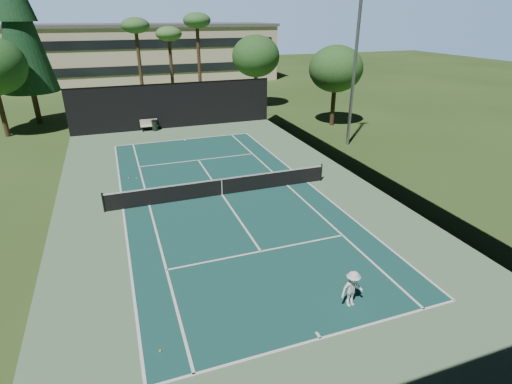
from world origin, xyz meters
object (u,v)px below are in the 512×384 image
Objects in this scene: tennis_ball_a at (160,351)px; tennis_ball_d at (129,178)px; tennis_ball_b at (136,178)px; park_bench at (149,125)px; tennis_net at (222,186)px; player at (352,289)px; tennis_ball_c at (268,176)px; trash_bin at (155,125)px.

tennis_ball_a reaches higher than tennis_ball_d.
park_bench is (2.05, 11.44, 0.51)m from tennis_ball_b.
tennis_ball_d is (-4.91, 4.48, -0.52)m from tennis_net.
player is 20.71× the size of tennis_ball_b.
tennis_ball_b is (-4.45, 4.31, -0.52)m from tennis_net.
tennis_ball_d is at bearing 109.17° from player.
tennis_ball_a is 15.02m from tennis_ball_c.
tennis_ball_c is 14.88m from trash_bin.
player is at bearing -81.97° from trash_bin.
tennis_net is at bearing 65.27° from tennis_ball_a.
tennis_ball_a is 26.56m from park_bench.
tennis_ball_d reaches higher than tennis_ball_b.
tennis_net is at bearing -81.33° from park_bench.
tennis_ball_d is 11.49m from trash_bin.
tennis_net is 189.20× the size of tennis_ball_b.
tennis_net is 10.93m from player.
player is 1.49× the size of trash_bin.
park_bench is (-4.20, 26.53, -0.16)m from player.
tennis_ball_c is 8.89m from tennis_ball_d.
player is at bearing -81.00° from park_bench.
tennis_ball_a is 26.42m from trash_bin.
player is 6.75m from tennis_ball_a.
tennis_ball_d is (-8.45, 2.75, 0.00)m from tennis_ball_c.
park_bench reaches higher than trash_bin.
tennis_ball_a is 1.11× the size of tennis_ball_c.
park_bench reaches higher than tennis_ball_b.
trash_bin is at bearing 83.48° from tennis_ball_a.
tennis_ball_d is at bearing 161.97° from tennis_ball_c.
tennis_ball_c is 15.23m from park_bench.
trash_bin is (2.53, 11.25, 0.44)m from tennis_ball_b.
tennis_ball_a is 0.05× the size of park_bench.
trash_bin reaches higher than tennis_ball_b.
trash_bin is at bearing 111.51° from tennis_ball_c.
park_bench is at bearing 77.43° from tennis_ball_d.
player is at bearing -66.26° from tennis_ball_d.
tennis_ball_c is (1.74, 12.51, -0.67)m from player.
park_bench is (-2.40, 15.75, -0.01)m from tennis_net.
tennis_net is 15.69m from trash_bin.
player reaches higher than tennis_ball_a.
tennis_ball_b and tennis_ball_c have the same top height.
tennis_net is 15.93m from park_bench.
tennis_ball_a is 1.12× the size of tennis_ball_b.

